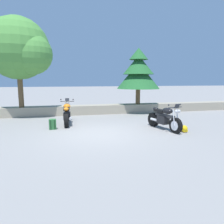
{
  "coord_description": "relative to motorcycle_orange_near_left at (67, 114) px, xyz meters",
  "views": [
    {
      "loc": [
        -1.26,
        -7.85,
        2.09
      ],
      "look_at": [
        0.85,
        1.2,
        0.65
      ],
      "focal_mm": 33.12,
      "sensor_mm": 36.0,
      "label": 1
    }
  ],
  "objects": [
    {
      "name": "ground_plane",
      "position": [
        1.14,
        -2.12,
        -0.49
      ],
      "size": [
        120.0,
        120.0,
        0.0
      ],
      "primitive_type": "plane",
      "color": "gray"
    },
    {
      "name": "motorcycle_black_centre",
      "position": [
        4.0,
        -2.11,
        0.0
      ],
      "size": [
        0.82,
        2.05,
        1.18
      ],
      "color": "black",
      "rests_on": "ground"
    },
    {
      "name": "stone_wall",
      "position": [
        1.14,
        2.68,
        -0.21
      ],
      "size": [
        36.0,
        0.8,
        0.55
      ],
      "primitive_type": "cube",
      "color": "gray",
      "rests_on": "ground"
    },
    {
      "name": "motorcycle_orange_near_left",
      "position": [
        0.0,
        0.0,
        0.0
      ],
      "size": [
        0.67,
        2.07,
        1.18
      ],
      "color": "black",
      "rests_on": "ground"
    },
    {
      "name": "rider_backpack",
      "position": [
        -0.63,
        -0.99,
        -0.24
      ],
      "size": [
        0.31,
        0.27,
        0.47
      ],
      "color": "#2D6B38",
      "rests_on": "ground"
    },
    {
      "name": "leafy_tree_mid_left",
      "position": [
        -2.32,
        2.43,
        3.23
      ],
      "size": [
        3.54,
        3.37,
        4.93
      ],
      "color": "brown",
      "rests_on": "stone_wall"
    },
    {
      "name": "pine_tree_mid_right",
      "position": [
        4.55,
        2.64,
        2.13
      ],
      "size": [
        2.72,
        2.72,
        3.54
      ],
      "color": "brown",
      "rests_on": "stone_wall"
    },
    {
      "name": "rider_helmet",
      "position": [
        4.59,
        -2.7,
        -0.35
      ],
      "size": [
        0.28,
        0.28,
        0.28
      ],
      "color": "yellow",
      "rests_on": "ground"
    }
  ]
}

